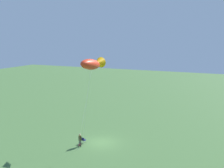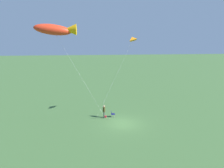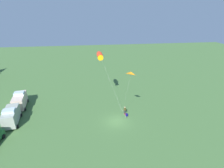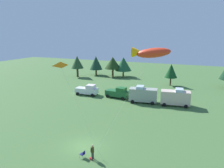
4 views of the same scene
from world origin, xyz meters
The scene contains 8 objects.
ground_plane centered at (0.00, 0.00, 0.00)m, with size 160.00×160.00×0.00m, color #416735.
person_kite_flyer centered at (2.29, -2.06, 1.02)m, with size 0.40×0.53×1.74m.
folding_chair centered at (1.17, -2.22, 0.49)m, with size 0.50×0.50×0.82m.
backpack_on_grass centered at (2.16, -2.17, 0.11)m, with size 0.32×0.22×0.22m, color red.
van_motorhome_grey centered at (2.09, 19.82, 1.64)m, with size 5.66×3.24×3.34m.
van_camper_beige centered at (8.29, 20.34, 1.64)m, with size 5.64×3.18×3.34m.
kite_large_fish centered at (7.07, 2.49, 11.39)m, with size 7.34×5.05×12.14m.
kite_delta_orange centered at (-1.23, -2.10, 10.30)m, with size 5.39×1.58×10.68m.
Camera 3 is at (-28.00, 4.69, 20.07)m, focal length 28.00 mm.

